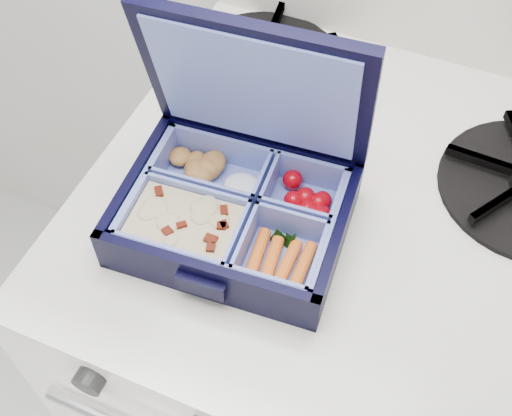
% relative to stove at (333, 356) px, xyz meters
% --- Properties ---
extents(stove, '(0.56, 0.56, 0.85)m').
position_rel_stove_xyz_m(stove, '(0.00, 0.00, 0.00)').
color(stove, silver).
rests_on(stove, floor).
extents(bento_box, '(0.22, 0.18, 0.05)m').
position_rel_stove_xyz_m(bento_box, '(-0.11, -0.10, 0.45)').
color(bento_box, black).
rests_on(bento_box, stove).
extents(burner_grate_rear, '(0.24, 0.24, 0.02)m').
position_rel_stove_xyz_m(burner_grate_rear, '(-0.18, 0.14, 0.43)').
color(burner_grate_rear, black).
rests_on(burner_grate_rear, stove).
extents(fork, '(0.08, 0.16, 0.01)m').
position_rel_stove_xyz_m(fork, '(-0.10, 0.02, 0.43)').
color(fork, silver).
rests_on(fork, stove).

